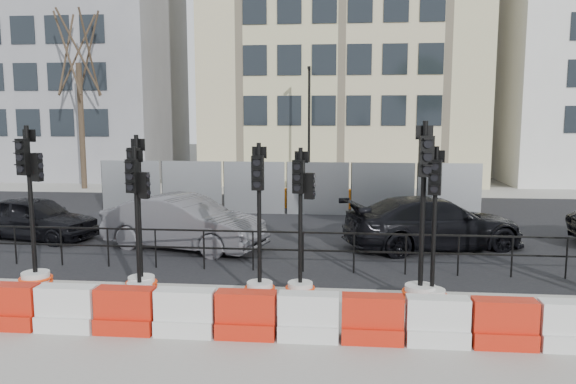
# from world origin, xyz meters

# --- Properties ---
(ground) EXTENTS (120.00, 120.00, 0.00)m
(ground) POSITION_xyz_m (0.00, 0.00, 0.00)
(ground) COLOR #51514C
(ground) RESTS_ON ground
(sidewalk_near) EXTENTS (40.00, 6.00, 0.02)m
(sidewalk_near) POSITION_xyz_m (0.00, -3.00, 0.01)
(sidewalk_near) COLOR gray
(sidewalk_near) RESTS_ON ground
(road) EXTENTS (40.00, 14.00, 0.03)m
(road) POSITION_xyz_m (0.00, 7.00, 0.01)
(road) COLOR black
(road) RESTS_ON ground
(sidewalk_far) EXTENTS (40.00, 4.00, 0.02)m
(sidewalk_far) POSITION_xyz_m (0.00, 16.00, 0.01)
(sidewalk_far) COLOR gray
(sidewalk_far) RESTS_ON ground
(building_grey) EXTENTS (11.00, 9.06, 14.00)m
(building_grey) POSITION_xyz_m (-14.00, 21.99, 7.00)
(building_grey) COLOR gray
(building_grey) RESTS_ON ground
(building_cream) EXTENTS (15.00, 10.06, 18.00)m
(building_cream) POSITION_xyz_m (2.00, 21.99, 9.00)
(building_cream) COLOR #C1B08D
(building_cream) RESTS_ON ground
(kerb_railing) EXTENTS (18.00, 0.04, 1.00)m
(kerb_railing) POSITION_xyz_m (0.00, 1.20, 0.69)
(kerb_railing) COLOR black
(kerb_railing) RESTS_ON ground
(heras_fencing) EXTENTS (14.33, 1.72, 2.00)m
(heras_fencing) POSITION_xyz_m (0.57, 9.86, 0.65)
(heras_fencing) COLOR gray
(heras_fencing) RESTS_ON ground
(lamp_post_far) EXTENTS (0.12, 0.56, 6.00)m
(lamp_post_far) POSITION_xyz_m (0.50, 14.98, 3.22)
(lamp_post_far) COLOR black
(lamp_post_far) RESTS_ON ground
(tree_bare_far) EXTENTS (2.00, 2.00, 9.00)m
(tree_bare_far) POSITION_xyz_m (-11.00, 15.50, 6.65)
(tree_bare_far) COLOR #473828
(tree_bare_far) RESTS_ON ground
(barrier_row) EXTENTS (12.55, 0.50, 0.80)m
(barrier_row) POSITION_xyz_m (-0.00, -2.80, 0.37)
(barrier_row) COLOR red
(barrier_row) RESTS_ON ground
(traffic_signal_b) EXTENTS (0.69, 0.69, 3.52)m
(traffic_signal_b) POSITION_xyz_m (-4.35, -0.79, 0.84)
(traffic_signal_b) COLOR silver
(traffic_signal_b) RESTS_ON ground
(traffic_signal_c) EXTENTS (0.66, 0.66, 3.34)m
(traffic_signal_c) POSITION_xyz_m (-2.03, -0.82, 0.69)
(traffic_signal_c) COLOR silver
(traffic_signal_c) RESTS_ON ground
(traffic_signal_d) EXTENTS (0.61, 0.61, 3.12)m
(traffic_signal_d) POSITION_xyz_m (-1.95, -1.13, 0.74)
(traffic_signal_d) COLOR silver
(traffic_signal_d) RESTS_ON ground
(traffic_signal_e) EXTENTS (0.63, 0.63, 3.19)m
(traffic_signal_e) POSITION_xyz_m (0.47, -0.91, 0.66)
(traffic_signal_e) COLOR silver
(traffic_signal_e) RESTS_ON ground
(traffic_signal_f) EXTENTS (0.61, 0.61, 3.10)m
(traffic_signal_f) POSITION_xyz_m (1.29, -0.81, 0.74)
(traffic_signal_f) COLOR silver
(traffic_signal_f) RESTS_ON ground
(traffic_signal_g) EXTENTS (0.71, 0.71, 3.62)m
(traffic_signal_g) POSITION_xyz_m (3.65, -0.98, 0.75)
(traffic_signal_g) COLOR silver
(traffic_signal_g) RESTS_ON ground
(traffic_signal_h) EXTENTS (0.62, 0.62, 3.15)m
(traffic_signal_h) POSITION_xyz_m (3.86, -1.02, 0.65)
(traffic_signal_h) COLOR silver
(traffic_signal_h) RESTS_ON ground
(car_a) EXTENTS (3.27, 4.56, 1.32)m
(car_a) POSITION_xyz_m (-7.09, 4.04, 0.66)
(car_a) COLOR black
(car_a) RESTS_ON ground
(car_b) EXTENTS (4.14, 5.47, 1.51)m
(car_b) POSITION_xyz_m (-2.27, 3.23, 0.76)
(car_b) COLOR #4F4F54
(car_b) RESTS_ON ground
(car_c) EXTENTS (5.06, 6.28, 1.47)m
(car_c) POSITION_xyz_m (4.67, 3.99, 0.73)
(car_c) COLOR black
(car_c) RESTS_ON ground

